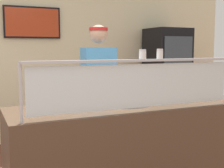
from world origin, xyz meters
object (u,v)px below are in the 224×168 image
drink_fridge (167,81)px  pepper_flake_shaker (160,54)px  pizza_server (131,101)px  worker_figure (99,90)px  pizza_tray (127,103)px  parmesan_shaker (143,55)px

drink_fridge → pepper_flake_shaker: bearing=-125.8°
pizza_server → drink_fridge: drink_fridge is taller
worker_figure → drink_fridge: bearing=34.5°
pepper_flake_shaker → worker_figure: (-0.15, 1.05, -0.43)m
pepper_flake_shaker → drink_fridge: drink_fridge is taller
pizza_server → pepper_flake_shaker: pepper_flake_shaker is taller
pepper_flake_shaker → worker_figure: bearing=97.9°
pizza_tray → parmesan_shaker: 0.59m
worker_figure → drink_fridge: drink_fridge is taller
pepper_flake_shaker → pizza_tray: bearing=111.3°
drink_fridge → parmesan_shaker: bearing=-128.5°
pizza_server → pepper_flake_shaker: bearing=-88.6°
pizza_tray → drink_fridge: size_ratio=0.25×
pizza_server → parmesan_shaker: (-0.07, -0.33, 0.45)m
drink_fridge → pizza_tray: bearing=-132.7°
pizza_tray → pepper_flake_shaker: size_ratio=5.12×
pepper_flake_shaker → pizza_server: bearing=106.8°
pizza_server → worker_figure: size_ratio=0.16×
pizza_server → parmesan_shaker: 0.56m
parmesan_shaker → drink_fridge: 2.96m
parmesan_shaker → pepper_flake_shaker: 0.17m
pizza_server → pizza_tray: bearing=136.0°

